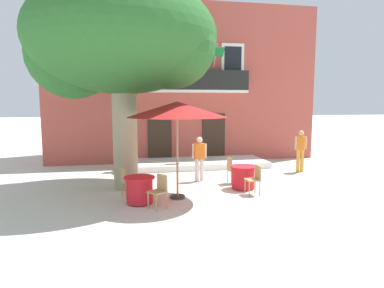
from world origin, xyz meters
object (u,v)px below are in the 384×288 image
at_px(pedestrian_mid_plaza, 199,156).
at_px(cafe_chair_near_tree_0, 159,189).
at_px(cafe_table_middle, 243,177).
at_px(cafe_umbrella, 177,110).
at_px(cafe_chair_near_tree_1, 127,180).
at_px(plane_tree, 120,42).
at_px(cafe_chair_middle_1, 232,169).
at_px(pedestrian_near_entrance, 301,149).
at_px(cafe_chair_middle_0, 255,178).
at_px(cafe_table_near_tree, 140,190).

bearing_deg(pedestrian_mid_plaza, cafe_chair_near_tree_0, -120.58).
xyz_separation_m(cafe_table_middle, cafe_umbrella, (-2.27, -0.67, 2.22)).
xyz_separation_m(cafe_chair_near_tree_1, cafe_table_middle, (3.74, 0.32, -0.14)).
distance_m(cafe_table_middle, pedestrian_mid_plaza, 1.86).
relative_size(plane_tree, cafe_chair_middle_1, 7.33).
bearing_deg(pedestrian_near_entrance, cafe_table_middle, -146.29).
distance_m(cafe_chair_near_tree_0, pedestrian_near_entrance, 7.11).
distance_m(plane_tree, pedestrian_near_entrance, 8.09).
bearing_deg(plane_tree, cafe_table_middle, -13.28).
height_order(cafe_chair_near_tree_1, cafe_umbrella, cafe_umbrella).
height_order(cafe_chair_near_tree_1, cafe_chair_middle_0, same).
height_order(cafe_table_near_tree, cafe_chair_near_tree_1, cafe_chair_near_tree_1).
height_order(cafe_chair_middle_1, cafe_umbrella, cafe_umbrella).
bearing_deg(cafe_chair_near_tree_0, cafe_chair_middle_0, 14.90).
relative_size(cafe_chair_near_tree_1, cafe_chair_middle_0, 1.00).
distance_m(cafe_chair_near_tree_0, cafe_chair_middle_0, 3.10).
relative_size(cafe_table_near_tree, cafe_chair_near_tree_1, 0.95).
xyz_separation_m(cafe_chair_middle_0, pedestrian_near_entrance, (3.08, 2.87, 0.44)).
xyz_separation_m(cafe_table_near_tree, cafe_umbrella, (1.12, 0.31, 2.22)).
distance_m(cafe_table_middle, cafe_chair_middle_1, 0.77).
relative_size(cafe_table_middle, cafe_chair_middle_0, 0.95).
height_order(plane_tree, pedestrian_near_entrance, plane_tree).
bearing_deg(cafe_chair_near_tree_0, cafe_chair_middle_1, 39.74).
relative_size(cafe_chair_near_tree_0, pedestrian_mid_plaza, 0.57).
xyz_separation_m(plane_tree, cafe_table_near_tree, (0.47, -1.89, -4.34)).
height_order(cafe_chair_near_tree_1, pedestrian_mid_plaza, pedestrian_mid_plaza).
bearing_deg(pedestrian_mid_plaza, cafe_chair_middle_0, -58.25).
bearing_deg(plane_tree, cafe_umbrella, -44.74).
distance_m(cafe_table_middle, pedestrian_near_entrance, 3.88).
relative_size(plane_tree, cafe_table_near_tree, 7.72).
relative_size(cafe_chair_near_tree_1, cafe_umbrella, 0.31).
xyz_separation_m(cafe_chair_middle_0, pedestrian_mid_plaza, (-1.29, 2.09, 0.37)).
height_order(cafe_table_middle, cafe_chair_middle_1, cafe_chair_middle_1).
bearing_deg(pedestrian_mid_plaza, cafe_umbrella, -118.44).
relative_size(plane_tree, cafe_chair_middle_0, 7.33).
height_order(cafe_chair_middle_0, cafe_umbrella, cafe_umbrella).
xyz_separation_m(plane_tree, pedestrian_near_entrance, (7.05, 1.21, -3.76)).
xyz_separation_m(plane_tree, cafe_table_middle, (3.87, -0.91, -4.34)).
distance_m(pedestrian_near_entrance, pedestrian_mid_plaza, 4.44).
bearing_deg(cafe_table_middle, plane_tree, 166.72).
bearing_deg(pedestrian_near_entrance, cafe_table_near_tree, -154.70).
bearing_deg(cafe_umbrella, cafe_chair_middle_0, -1.88).
bearing_deg(cafe_chair_near_tree_0, pedestrian_mid_plaza, 59.42).
distance_m(cafe_chair_near_tree_1, cafe_chair_middle_0, 3.87).
xyz_separation_m(cafe_chair_near_tree_1, cafe_umbrella, (1.47, -0.35, 2.08)).
bearing_deg(cafe_table_middle, pedestrian_mid_plaza, 131.46).
height_order(cafe_chair_middle_0, pedestrian_near_entrance, pedestrian_near_entrance).
bearing_deg(cafe_chair_near_tree_0, plane_tree, 111.74).
height_order(cafe_chair_middle_1, pedestrian_near_entrance, pedestrian_near_entrance).
distance_m(plane_tree, cafe_chair_middle_0, 6.01).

